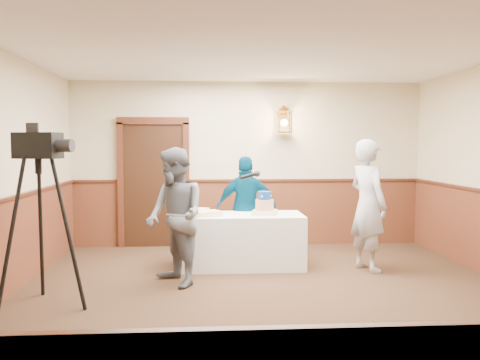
% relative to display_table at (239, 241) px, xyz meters
% --- Properties ---
extents(ground, '(7.00, 7.00, 0.00)m').
position_rel_display_table_xyz_m(ground, '(0.25, -1.90, -0.38)').
color(ground, black).
rests_on(ground, ground).
extents(room_shell, '(6.02, 7.02, 2.81)m').
position_rel_display_table_xyz_m(room_shell, '(0.20, -1.45, 1.15)').
color(room_shell, '#C4B893').
rests_on(room_shell, ground).
extents(display_table, '(1.80, 0.80, 0.75)m').
position_rel_display_table_xyz_m(display_table, '(0.00, 0.00, 0.00)').
color(display_table, white).
rests_on(display_table, ground).
extents(tiered_cake, '(0.39, 0.39, 0.33)m').
position_rel_display_table_xyz_m(tiered_cake, '(0.35, -0.06, 0.50)').
color(tiered_cake, beige).
rests_on(tiered_cake, display_table).
extents(sheet_cake_yellow, '(0.42, 0.38, 0.07)m').
position_rel_display_table_xyz_m(sheet_cake_yellow, '(-0.45, -0.15, 0.41)').
color(sheet_cake_yellow, '#F2F693').
rests_on(sheet_cake_yellow, display_table).
extents(sheet_cake_green, '(0.43, 0.39, 0.08)m').
position_rel_display_table_xyz_m(sheet_cake_green, '(-0.63, 0.08, 0.42)').
color(sheet_cake_green, '#ACD093').
rests_on(sheet_cake_green, display_table).
extents(interviewer, '(1.58, 1.04, 1.70)m').
position_rel_display_table_xyz_m(interviewer, '(-0.84, -0.89, 0.48)').
color(interviewer, slate).
rests_on(interviewer, ground).
extents(baker, '(0.64, 0.77, 1.81)m').
position_rel_display_table_xyz_m(baker, '(1.75, -0.30, 0.53)').
color(baker, '#A7A6AC').
rests_on(baker, ground).
extents(assistant_p, '(0.92, 0.39, 1.56)m').
position_rel_display_table_xyz_m(assistant_p, '(0.14, 0.46, 0.41)').
color(assistant_p, '#01344D').
rests_on(assistant_p, ground).
extents(tv_camera_rig, '(0.73, 0.68, 1.86)m').
position_rel_display_table_xyz_m(tv_camera_rig, '(-2.21, -1.67, 0.46)').
color(tv_camera_rig, black).
rests_on(tv_camera_rig, ground).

